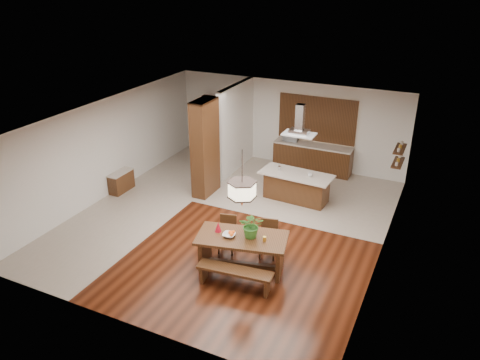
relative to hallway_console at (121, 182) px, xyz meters
The scene contains 25 objects.
room_shell 4.20m from the hallway_console, ahead, with size 9.00×9.04×2.92m.
tile_hallway 1.12m from the hallway_console, 10.68° to the right, with size 2.50×9.00×0.01m, color #B1A294.
tile_kitchen 5.57m from the hallway_console, 24.44° to the left, with size 5.50×4.00×0.01m, color #B1A294.
soffit_band 4.60m from the hallway_console, ahead, with size 8.00×9.00×0.02m, color #412210.
partition_pier 2.85m from the hallway_console, 22.54° to the left, with size 0.45×1.00×2.90m, color black.
partition_stub 4.09m from the hallway_console, 52.14° to the left, with size 0.18×2.40×2.90m, color silver.
hallway_console is the anchor object (origin of this frame).
hallway_doorway 4.41m from the hallway_console, 75.20° to the left, with size 1.10×0.20×2.10m, color black.
rear_counter 6.26m from the hallway_console, 39.75° to the left, with size 2.60×0.62×0.95m.
kitchen_window 6.58m from the hallway_console, 41.53° to the left, with size 2.60×0.08×1.50m, color #A85E32.
shelf_lower 8.12m from the hallway_console, 17.35° to the left, with size 0.26×0.90×0.04m, color black.
shelf_upper 8.18m from the hallway_console, 17.35° to the left, with size 0.26×0.90×0.04m, color black.
dining_table 5.48m from the hallway_console, 22.57° to the right, with size 2.18×1.42×0.83m.
dining_bench 5.92m from the hallway_console, 28.26° to the right, with size 1.65×0.36×0.46m, color black, non-canonical shape.
dining_chair_left 4.72m from the hallway_console, 20.05° to the right, with size 0.40×0.40×0.91m, color black, non-canonical shape.
dining_chair_right 5.58m from the hallway_console, 14.44° to the right, with size 0.40×0.40×0.91m, color black, non-canonical shape.
pendant_lantern 5.80m from the hallway_console, 22.57° to the right, with size 0.64×0.64×1.31m, color #FFEDC3, non-canonical shape.
foliage_plant 5.68m from the hallway_console, 20.98° to the right, with size 0.53×0.46×0.59m, color #316E24.
fruit_bowl 5.30m from the hallway_console, 24.77° to the right, with size 0.28×0.28×0.07m, color #BAADA3.
napkin_cone 4.99m from the hallway_console, 25.39° to the right, with size 0.15×0.15×0.23m, color #AF0C1D.
gold_ornament 5.97m from the hallway_console, 20.21° to the right, with size 0.08×0.08×0.11m, color gold.
kitchen_island 5.32m from the hallway_console, 18.62° to the left, with size 2.15×1.05×0.86m.
range_hood 5.73m from the hallway_console, 18.66° to the left, with size 0.90×0.55×0.87m, color silver, non-canonical shape.
island_cup 5.71m from the hallway_console, 16.64° to the left, with size 0.13×0.13×0.10m, color silver.
microwave 5.73m from the hallway_console, 45.09° to the left, with size 0.50×0.34×0.28m, color silver.
Camera 1 is at (5.01, -9.98, 6.29)m, focal length 35.00 mm.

